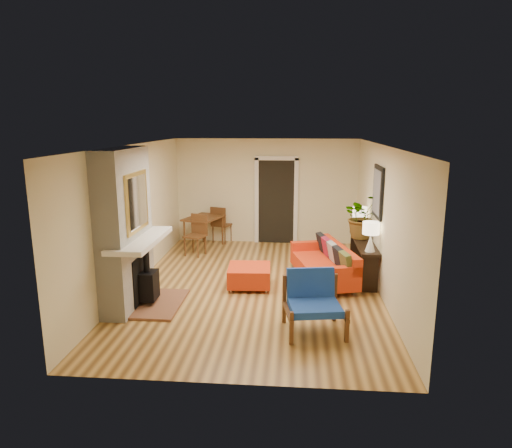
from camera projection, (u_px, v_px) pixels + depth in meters
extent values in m
plane|color=tan|center=(255.00, 286.00, 8.50)|extent=(6.50, 6.50, 0.00)
plane|color=white|center=(255.00, 145.00, 7.92)|extent=(6.50, 6.50, 0.00)
plane|color=beige|center=(266.00, 191.00, 11.37)|extent=(4.50, 0.00, 4.50)
plane|color=beige|center=(230.00, 279.00, 5.05)|extent=(4.50, 0.00, 4.50)
plane|color=beige|center=(134.00, 216.00, 8.40)|extent=(0.00, 6.50, 6.50)
plane|color=beige|center=(382.00, 221.00, 8.02)|extent=(0.00, 6.50, 6.50)
cube|color=black|center=(276.00, 202.00, 11.37)|extent=(0.88, 0.06, 2.10)
cube|color=white|center=(257.00, 201.00, 11.41)|extent=(0.10, 0.08, 2.18)
cube|color=white|center=(296.00, 202.00, 11.32)|extent=(0.10, 0.08, 2.18)
cube|color=white|center=(277.00, 158.00, 11.13)|extent=(1.08, 0.08, 0.10)
cube|color=black|center=(378.00, 192.00, 8.32)|extent=(0.04, 0.85, 0.95)
cube|color=slate|center=(377.00, 192.00, 8.32)|extent=(0.01, 0.70, 0.80)
cube|color=black|center=(142.00, 206.00, 8.71)|extent=(0.06, 0.95, 0.02)
cube|color=black|center=(141.00, 191.00, 8.64)|extent=(0.06, 0.95, 0.02)
cube|color=white|center=(123.00, 195.00, 7.28)|extent=(0.42, 1.50, 1.48)
cube|color=white|center=(128.00, 272.00, 7.57)|extent=(0.42, 1.50, 1.12)
cube|color=white|center=(140.00, 240.00, 7.43)|extent=(0.60, 1.68, 0.08)
cube|color=black|center=(141.00, 279.00, 7.58)|extent=(0.03, 0.72, 0.78)
cube|color=brown|center=(159.00, 304.00, 7.65)|extent=(0.75, 1.30, 0.04)
cube|color=black|center=(148.00, 285.00, 7.59)|extent=(0.30, 0.36, 0.48)
cylinder|color=black|center=(146.00, 260.00, 7.49)|extent=(0.10, 0.10, 0.40)
cube|color=gold|center=(137.00, 202.00, 7.29)|extent=(0.04, 0.95, 0.95)
cube|color=silver|center=(138.00, 202.00, 7.29)|extent=(0.01, 0.82, 0.82)
cylinder|color=silver|center=(320.00, 295.00, 7.96)|extent=(0.04, 0.04, 0.09)
cylinder|color=silver|center=(354.00, 293.00, 8.06)|extent=(0.04, 0.04, 0.09)
cylinder|color=silver|center=(296.00, 265.00, 9.59)|extent=(0.04, 0.04, 0.09)
cylinder|color=silver|center=(325.00, 264.00, 9.69)|extent=(0.04, 0.04, 0.09)
cube|color=red|center=(323.00, 269.00, 8.79)|extent=(1.27, 2.06, 0.27)
cube|color=red|center=(339.00, 253.00, 8.77)|extent=(0.65, 1.90, 0.32)
cube|color=red|center=(338.00, 272.00, 7.90)|extent=(0.84, 0.36, 0.18)
cube|color=red|center=(310.00, 246.00, 9.58)|extent=(0.84, 0.36, 0.18)
cube|color=#545B27|center=(346.00, 263.00, 8.04)|extent=(0.27, 0.40, 0.38)
cube|color=black|center=(339.00, 257.00, 8.39)|extent=(0.27, 0.40, 0.38)
cube|color=#A1A19C|center=(333.00, 252.00, 8.74)|extent=(0.27, 0.40, 0.38)
cube|color=maroon|center=(328.00, 247.00, 9.05)|extent=(0.27, 0.40, 0.38)
cube|color=black|center=(322.00, 243.00, 9.40)|extent=(0.27, 0.40, 0.38)
cylinder|color=silver|center=(231.00, 291.00, 8.19)|extent=(0.04, 0.04, 0.06)
cylinder|color=silver|center=(266.00, 291.00, 8.17)|extent=(0.04, 0.04, 0.06)
cylinder|color=silver|center=(234.00, 279.00, 8.80)|extent=(0.04, 0.04, 0.06)
cylinder|color=silver|center=(266.00, 279.00, 8.78)|extent=(0.04, 0.04, 0.06)
cube|color=red|center=(249.00, 275.00, 8.44)|extent=(0.81, 0.81, 0.33)
cube|color=brown|center=(288.00, 312.00, 6.57)|extent=(0.19, 0.81, 0.05)
cube|color=brown|center=(291.00, 328.00, 6.24)|extent=(0.06, 0.06, 0.47)
cube|color=brown|center=(284.00, 299.00, 6.91)|extent=(0.06, 0.06, 0.76)
cube|color=brown|center=(341.00, 310.00, 6.63)|extent=(0.19, 0.81, 0.05)
cube|color=brown|center=(347.00, 326.00, 6.30)|extent=(0.06, 0.06, 0.47)
cube|color=brown|center=(335.00, 297.00, 6.97)|extent=(0.06, 0.06, 0.76)
cube|color=blue|center=(314.00, 307.00, 6.59)|extent=(0.81, 0.78, 0.11)
cube|color=blue|center=(310.00, 282.00, 6.85)|extent=(0.73, 0.30, 0.44)
cube|color=brown|center=(204.00, 218.00, 10.97)|extent=(0.99, 1.17, 0.04)
cylinder|color=brown|center=(184.00, 236.00, 10.78)|extent=(0.06, 0.06, 0.72)
cylinder|color=brown|center=(205.00, 238.00, 10.56)|extent=(0.06, 0.06, 0.72)
cylinder|color=brown|center=(203.00, 228.00, 11.55)|extent=(0.06, 0.06, 0.72)
cylinder|color=brown|center=(222.00, 230.00, 11.33)|extent=(0.06, 0.06, 0.72)
cube|color=brown|center=(195.00, 236.00, 10.40)|extent=(0.53, 0.53, 0.04)
cube|color=brown|center=(199.00, 224.00, 10.52)|extent=(0.41, 0.18, 0.46)
cylinder|color=brown|center=(185.00, 247.00, 10.36)|extent=(0.04, 0.04, 0.44)
cylinder|color=brown|center=(198.00, 249.00, 10.23)|extent=(0.04, 0.04, 0.44)
cylinder|color=brown|center=(193.00, 243.00, 10.66)|extent=(0.04, 0.04, 0.44)
cylinder|color=brown|center=(206.00, 245.00, 10.53)|extent=(0.04, 0.04, 0.44)
cube|color=brown|center=(222.00, 225.00, 11.55)|extent=(0.53, 0.53, 0.04)
cube|color=brown|center=(218.00, 216.00, 11.32)|extent=(0.41, 0.18, 0.46)
cylinder|color=brown|center=(213.00, 234.00, 11.52)|extent=(0.04, 0.04, 0.44)
cylinder|color=brown|center=(225.00, 236.00, 11.39)|extent=(0.04, 0.04, 0.44)
cylinder|color=brown|center=(219.00, 231.00, 11.82)|extent=(0.04, 0.04, 0.44)
cylinder|color=brown|center=(231.00, 233.00, 11.69)|extent=(0.04, 0.04, 0.44)
cube|color=black|center=(364.00, 242.00, 8.89)|extent=(0.34, 1.85, 0.05)
cube|color=black|center=(370.00, 274.00, 8.14)|extent=(0.30, 0.04, 0.68)
cube|color=black|center=(357.00, 248.00, 9.79)|extent=(0.30, 0.04, 0.68)
cone|color=white|center=(370.00, 243.00, 8.16)|extent=(0.18, 0.18, 0.30)
cylinder|color=white|center=(371.00, 233.00, 8.12)|extent=(0.03, 0.03, 0.06)
cylinder|color=#FFEABF|center=(371.00, 228.00, 8.10)|extent=(0.30, 0.30, 0.22)
cone|color=white|center=(359.00, 225.00, 9.58)|extent=(0.18, 0.18, 0.30)
cylinder|color=white|center=(360.00, 217.00, 9.54)|extent=(0.03, 0.03, 0.06)
cylinder|color=#FFEABF|center=(360.00, 212.00, 9.51)|extent=(0.30, 0.30, 0.22)
imported|color=#1E5919|center=(363.00, 216.00, 9.04)|extent=(1.02, 0.96, 0.89)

